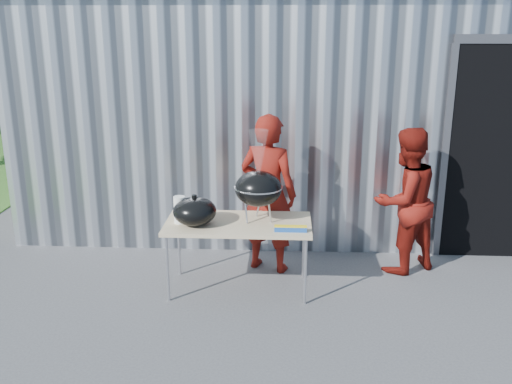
# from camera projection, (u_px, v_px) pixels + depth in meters

# --- Properties ---
(ground) EXTENTS (80.00, 80.00, 0.00)m
(ground) POSITION_uv_depth(u_px,v_px,m) (261.00, 319.00, 5.46)
(ground) COLOR #434346
(building) EXTENTS (8.20, 6.20, 3.10)m
(building) POSITION_uv_depth(u_px,v_px,m) (329.00, 97.00, 9.36)
(building) COLOR silver
(building) RESTS_ON ground
(folding_table) EXTENTS (1.50, 0.75, 0.75)m
(folding_table) POSITION_uv_depth(u_px,v_px,m) (238.00, 226.00, 5.88)
(folding_table) COLOR tan
(folding_table) RESTS_ON ground
(kettle_grill) EXTENTS (0.49, 0.49, 0.95)m
(kettle_grill) POSITION_uv_depth(u_px,v_px,m) (258.00, 182.00, 5.79)
(kettle_grill) COLOR black
(kettle_grill) RESTS_ON folding_table
(grill_lid) EXTENTS (0.44, 0.44, 0.32)m
(grill_lid) POSITION_uv_depth(u_px,v_px,m) (195.00, 211.00, 5.75)
(grill_lid) COLOR black
(grill_lid) RESTS_ON folding_table
(paper_towels) EXTENTS (0.12, 0.12, 0.28)m
(paper_towels) POSITION_uv_depth(u_px,v_px,m) (180.00, 210.00, 5.81)
(paper_towels) COLOR white
(paper_towels) RESTS_ON folding_table
(white_tub) EXTENTS (0.20, 0.15, 0.10)m
(white_tub) POSITION_uv_depth(u_px,v_px,m) (188.00, 211.00, 6.05)
(white_tub) COLOR white
(white_tub) RESTS_ON folding_table
(foil_box) EXTENTS (0.32, 0.06, 0.06)m
(foil_box) POSITION_uv_depth(u_px,v_px,m) (291.00, 229.00, 5.59)
(foil_box) COLOR #17479A
(foil_box) RESTS_ON folding_table
(person_cook) EXTENTS (0.76, 0.62, 1.79)m
(person_cook) POSITION_uv_depth(u_px,v_px,m) (268.00, 194.00, 6.33)
(person_cook) COLOR #66120B
(person_cook) RESTS_ON ground
(person_bystander) EXTENTS (1.00, 0.94, 1.64)m
(person_bystander) POSITION_uv_depth(u_px,v_px,m) (405.00, 201.00, 6.32)
(person_bystander) COLOR #66120B
(person_bystander) RESTS_ON ground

